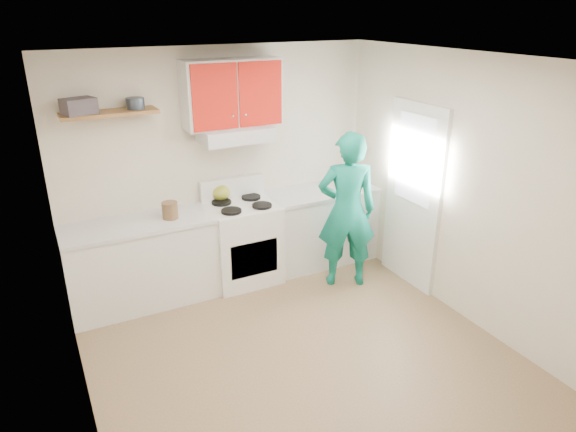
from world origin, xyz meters
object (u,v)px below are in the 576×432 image
tin (135,103)px  kettle (221,193)px  stove (243,243)px  person (347,211)px  crock (170,211)px

tin → kettle: tin is taller
stove → person: size_ratio=0.52×
stove → kettle: size_ratio=4.29×
tin → person: bearing=-21.5°
stove → tin: 1.92m
tin → person: (1.99, -0.78, -1.21)m
tin → kettle: (0.85, 0.08, -1.08)m
crock → person: size_ratio=0.11×
person → stove: bearing=-7.6°
tin → kettle: bearing=5.2°
tin → person: tin is taller
stove → kettle: kettle is taller
kettle → person: size_ratio=0.12×
stove → kettle: 0.63m
tin → kettle: 1.38m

